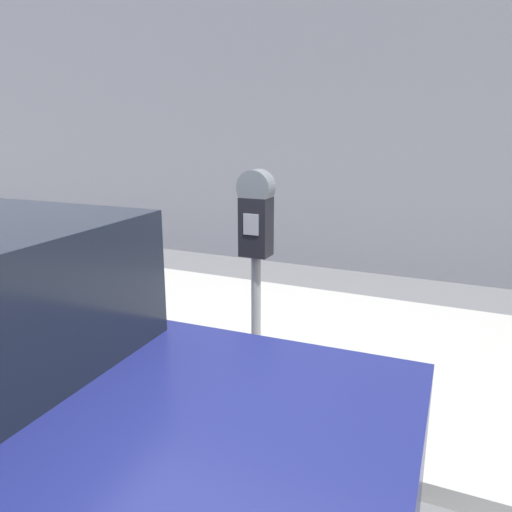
# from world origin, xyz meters

# --- Properties ---
(sidewalk) EXTENTS (24.00, 2.80, 0.12)m
(sidewalk) POSITION_xyz_m (0.00, 2.20, 0.06)
(sidewalk) COLOR #ADAAA3
(sidewalk) RESTS_ON ground_plane
(building_facade) EXTENTS (24.00, 0.30, 4.62)m
(building_facade) POSITION_xyz_m (0.00, 5.03, 2.31)
(building_facade) COLOR gray
(building_facade) RESTS_ON ground_plane
(parking_meter) EXTENTS (0.22, 0.15, 1.53)m
(parking_meter) POSITION_xyz_m (0.08, 1.29, 1.22)
(parking_meter) COLOR gray
(parking_meter) RESTS_ON sidewalk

